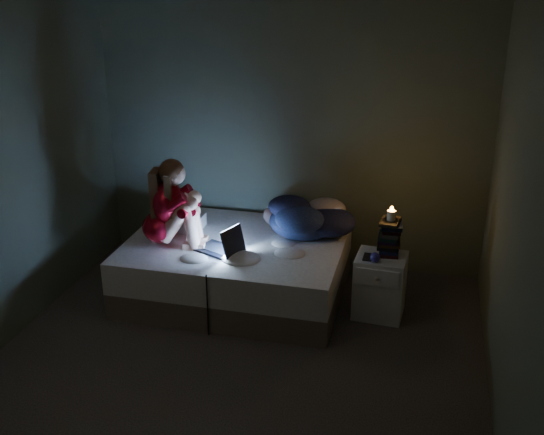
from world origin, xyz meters
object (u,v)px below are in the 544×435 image
(woman, at_px, (159,202))
(phone, at_px, (368,257))
(bed, at_px, (236,268))
(candle, at_px, (391,216))
(laptop, at_px, (218,237))
(nightstand, at_px, (380,286))

(woman, height_order, phone, woman)
(bed, xyz_separation_m, candle, (1.30, 0.02, 0.61))
(laptop, height_order, candle, candle)
(nightstand, xyz_separation_m, candle, (0.05, 0.08, 0.60))
(woman, xyz_separation_m, nightstand, (1.85, 0.14, -0.62))
(woman, relative_size, candle, 9.54)
(bed, xyz_separation_m, phone, (1.15, -0.12, 0.28))
(woman, xyz_separation_m, phone, (1.74, 0.08, -0.35))
(woman, relative_size, laptop, 2.09)
(bed, distance_m, candle, 1.44)
(nightstand, height_order, candle, candle)
(bed, bearing_deg, phone, -5.98)
(bed, relative_size, phone, 13.15)
(woman, relative_size, nightstand, 1.43)
(woman, bearing_deg, laptop, -10.45)
(woman, xyz_separation_m, candle, (1.89, 0.22, -0.03))
(laptop, xyz_separation_m, candle, (1.38, 0.25, 0.23))
(laptop, height_order, phone, laptop)
(bed, bearing_deg, woman, -160.98)
(laptop, relative_size, nightstand, 0.69)
(candle, height_order, phone, candle)
(bed, bearing_deg, nightstand, -2.92)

